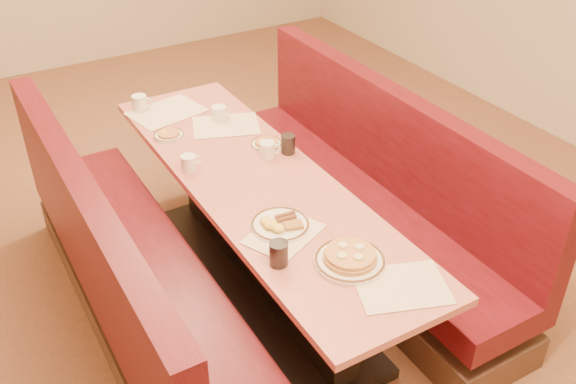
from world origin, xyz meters
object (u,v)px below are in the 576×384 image
coffee_mug_a (268,150)px  coffee_mug_b (189,163)px  soda_tumbler_mid (288,144)px  booth_left (133,283)px  eggs_plate (280,224)px  coffee_mug_c (219,113)px  pancake_plate (350,259)px  booth_right (366,201)px  diner_table (260,237)px  soda_tumbler_near (279,254)px  coffee_mug_d (140,103)px

coffee_mug_a → coffee_mug_b: size_ratio=1.01×
coffee_mug_b → soda_tumbler_mid: bearing=-22.7°
booth_left → eggs_plate: 0.85m
coffee_mug_c → pancake_plate: bearing=-103.0°
booth_left → coffee_mug_a: (0.89, 0.18, 0.44)m
coffee_mug_a → soda_tumbler_mid: soda_tumbler_mid is taller
booth_left → coffee_mug_b: bearing=29.9°
booth_right → coffee_mug_c: (-0.61, 0.72, 0.44)m
diner_table → eggs_plate: size_ratio=8.98×
booth_left → booth_right: same height
coffee_mug_a → pancake_plate: bearing=-78.4°
booth_right → pancake_plate: booth_right is taller
pancake_plate → soda_tumbler_near: soda_tumbler_near is taller
soda_tumbler_mid → soda_tumbler_near: bearing=-122.7°
pancake_plate → coffee_mug_c: size_ratio=2.52×
pancake_plate → coffee_mug_c: 1.52m
coffee_mug_a → soda_tumbler_near: bearing=-96.5°
diner_table → booth_left: (-0.73, 0.00, -0.01)m
eggs_plate → coffee_mug_a: bearing=65.9°
eggs_plate → soda_tumbler_mid: bearing=56.4°
pancake_plate → booth_left: bearing=133.4°
coffee_mug_a → booth_right: bearing=2.0°
diner_table → eggs_plate: bearing=-104.5°
coffee_mug_b → booth_left: bearing=-162.1°
coffee_mug_b → coffee_mug_c: bearing=37.2°
coffee_mug_d → coffee_mug_c: bearing=-23.0°
coffee_mug_a → coffee_mug_d: coffee_mug_d is taller
coffee_mug_d → booth_right: bearing=-25.2°
pancake_plate → eggs_plate: 0.40m
eggs_plate → soda_tumbler_mid: size_ratio=2.53×
coffee_mug_c → soda_tumbler_mid: bearing=-83.2°
booth_left → pancake_plate: 1.18m
eggs_plate → coffee_mug_b: 0.71m
diner_table → coffee_mug_a: bearing=48.4°
booth_left → soda_tumbler_near: booth_left is taller
coffee_mug_b → coffee_mug_d: size_ratio=0.93×
booth_left → pancake_plate: booth_left is taller
booth_left → soda_tumbler_mid: bearing=9.2°
booth_left → soda_tumbler_near: 0.93m
coffee_mug_d → soda_tumbler_mid: size_ratio=1.14×
soda_tumbler_mid → coffee_mug_b: bearing=169.4°
pancake_plate → coffee_mug_d: coffee_mug_d is taller
eggs_plate → diner_table: bearing=75.5°
pancake_plate → soda_tumbler_mid: size_ratio=2.85×
booth_left → soda_tumbler_mid: 1.12m
pancake_plate → coffee_mug_b: bearing=105.3°
booth_left → coffee_mug_a: bearing=11.4°
booth_left → soda_tumbler_near: size_ratio=21.86×
booth_right → coffee_mug_c: 1.04m
booth_right → pancake_plate: size_ratio=7.99×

